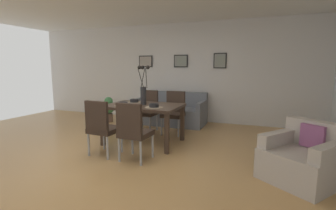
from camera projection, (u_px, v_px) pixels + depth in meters
ground_plane at (114, 159)px, 3.96m from camera, size 9.00×9.00×0.00m
back_wall_panel at (179, 73)px, 6.76m from camera, size 9.00×0.10×2.60m
dining_table at (144, 109)px, 4.71m from camera, size 1.40×0.96×0.74m
dining_chair_near_left at (102, 125)px, 4.03m from camera, size 0.47×0.47×0.92m
dining_chair_near_right at (147, 109)px, 5.65m from camera, size 0.44×0.44×0.92m
dining_chair_far_left at (133, 129)px, 3.78m from camera, size 0.46×0.46×0.92m
dining_chair_far_right at (174, 110)px, 5.43m from camera, size 0.44×0.44×0.92m
centerpiece_vase at (143, 90)px, 4.65m from camera, size 0.21×0.23×0.73m
placemat_near_left at (123, 105)px, 4.61m from camera, size 0.32×0.32×0.01m
bowl_near_left at (123, 103)px, 4.60m from camera, size 0.17×0.17×0.07m
placemat_near_right at (134, 102)px, 5.01m from camera, size 0.32×0.32×0.01m
bowl_near_right at (134, 100)px, 5.00m from camera, size 0.17×0.17×0.07m
placemat_far_left at (154, 107)px, 4.38m from camera, size 0.32×0.32×0.01m
bowl_far_left at (154, 105)px, 4.38m from camera, size 0.17×0.17×0.07m
sofa at (170, 113)px, 6.43m from camera, size 1.82×0.84×0.80m
armchair at (303, 159)px, 3.16m from camera, size 1.12×1.12×0.75m
framed_picture_left at (146, 61)px, 7.00m from camera, size 0.41×0.03×0.32m
framed_picture_center at (181, 61)px, 6.63m from camera, size 0.38×0.03×0.33m
framed_picture_right at (220, 61)px, 6.26m from camera, size 0.32×0.03×0.38m
potted_plant at (108, 108)px, 6.59m from camera, size 0.36×0.36×0.67m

